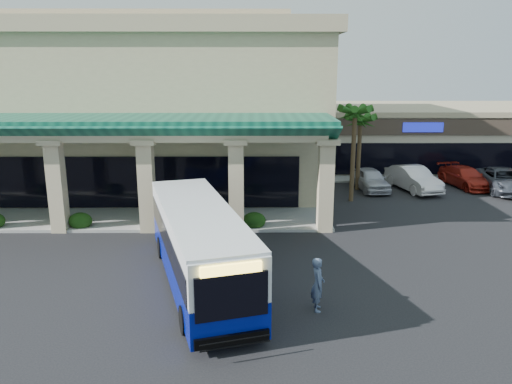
{
  "coord_description": "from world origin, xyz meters",
  "views": [
    {
      "loc": [
        2.32,
        -19.17,
        8.23
      ],
      "look_at": [
        2.49,
        4.62,
        2.2
      ],
      "focal_mm": 35.0,
      "sensor_mm": 36.0,
      "label": 1
    }
  ],
  "objects_px": {
    "car_red": "(465,177)",
    "car_gray": "(504,180)",
    "pedestrian": "(318,284)",
    "car_silver": "(370,179)",
    "transit_bus": "(199,247)",
    "car_white": "(413,179)"
  },
  "relations": [
    {
      "from": "car_red",
      "to": "car_gray",
      "type": "height_order",
      "value": "car_gray"
    },
    {
      "from": "pedestrian",
      "to": "car_gray",
      "type": "bearing_deg",
      "value": -39.03
    },
    {
      "from": "pedestrian",
      "to": "car_gray",
      "type": "distance_m",
      "value": 22.24
    },
    {
      "from": "pedestrian",
      "to": "car_silver",
      "type": "distance_m",
      "value": 18.19
    },
    {
      "from": "pedestrian",
      "to": "car_red",
      "type": "distance_m",
      "value": 22.06
    },
    {
      "from": "transit_bus",
      "to": "car_white",
      "type": "xyz_separation_m",
      "value": [
        12.95,
        14.92,
        -0.7
      ]
    },
    {
      "from": "transit_bus",
      "to": "car_white",
      "type": "bearing_deg",
      "value": 32.8
    },
    {
      "from": "car_silver",
      "to": "car_gray",
      "type": "distance_m",
      "value": 8.9
    },
    {
      "from": "car_white",
      "to": "car_silver",
      "type": "bearing_deg",
      "value": 162.74
    },
    {
      "from": "car_silver",
      "to": "car_red",
      "type": "bearing_deg",
      "value": 0.79
    },
    {
      "from": "car_silver",
      "to": "car_gray",
      "type": "bearing_deg",
      "value": -9.62
    },
    {
      "from": "pedestrian",
      "to": "car_gray",
      "type": "xyz_separation_m",
      "value": [
        14.66,
        16.72,
        -0.19
      ]
    },
    {
      "from": "transit_bus",
      "to": "car_gray",
      "type": "relative_size",
      "value": 1.96
    },
    {
      "from": "car_red",
      "to": "car_gray",
      "type": "distance_m",
      "value": 2.45
    },
    {
      "from": "transit_bus",
      "to": "car_red",
      "type": "relative_size",
      "value": 2.27
    },
    {
      "from": "transit_bus",
      "to": "pedestrian",
      "type": "xyz_separation_m",
      "value": [
        4.29,
        -2.19,
        -0.56
      ]
    },
    {
      "from": "pedestrian",
      "to": "car_gray",
      "type": "height_order",
      "value": "pedestrian"
    },
    {
      "from": "transit_bus",
      "to": "pedestrian",
      "type": "height_order",
      "value": "transit_bus"
    },
    {
      "from": "transit_bus",
      "to": "car_gray",
      "type": "height_order",
      "value": "transit_bus"
    },
    {
      "from": "car_white",
      "to": "car_gray",
      "type": "height_order",
      "value": "car_white"
    },
    {
      "from": "transit_bus",
      "to": "pedestrian",
      "type": "distance_m",
      "value": 4.85
    },
    {
      "from": "car_white",
      "to": "transit_bus",
      "type": "bearing_deg",
      "value": -145.41
    }
  ]
}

